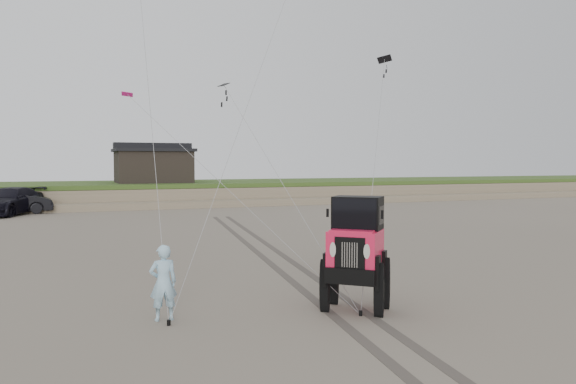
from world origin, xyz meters
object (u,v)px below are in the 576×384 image
Objects in this scene: truck_b at (13,202)px; truck_c at (9,201)px; man at (163,283)px; cabin at (153,165)px; jeep at (355,265)px.

truck_c reaches higher than truck_b.
truck_b is 3.02× the size of man.
cabin is 1.29× the size of truck_b.
man is at bearing -149.43° from jeep.
cabin is 12.61m from truck_b.
man is at bearing -55.54° from truck_c.
cabin is 36.63m from man.
cabin is at bearing 60.17° from truck_c.
truck_b is at bearing -82.11° from man.
truck_b is (-10.23, -6.96, -2.42)m from cabin.
jeep is at bearing 166.49° from man.
jeep is at bearing -48.12° from truck_c.
truck_b is at bearing -145.77° from cabin.
cabin is 13.08m from truck_c.
man is (-5.12, -36.19, -2.41)m from cabin.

